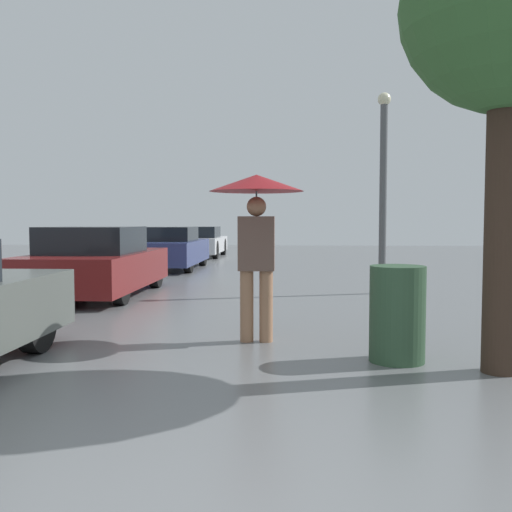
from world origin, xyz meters
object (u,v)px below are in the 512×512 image
pedestrian (256,210)px  trash_bin (397,314)px  tree (509,12)px  street_lamp (383,182)px  parked_car_third (167,249)px  parked_car_farthest (200,242)px  parked_car_second (96,263)px

pedestrian → trash_bin: (1.42, -0.84, -1.03)m
pedestrian → trash_bin: pedestrian is taller
pedestrian → tree: (2.28, -1.20, 1.70)m
tree → street_lamp: bearing=91.5°
parked_car_third → parked_car_farthest: 5.72m
pedestrian → street_lamp: street_lamp is taller
parked_car_second → tree: tree is taller
parked_car_second → parked_car_third: bearing=89.2°
street_lamp → trash_bin: (-0.71, -5.30, -1.64)m
parked_car_second → tree: (5.47, -5.10, 2.61)m
pedestrian → trash_bin: bearing=-30.5°
pedestrian → parked_car_third: size_ratio=0.47×
street_lamp → trash_bin: size_ratio=4.01×
pedestrian → street_lamp: 4.98m
street_lamp → parked_car_third: bearing=134.8°
street_lamp → trash_bin: bearing=-97.6°
parked_car_second → trash_bin: parked_car_second is taller
pedestrian → street_lamp: size_ratio=0.50×
pedestrian → tree: size_ratio=0.45×
street_lamp → parked_car_farthest: bearing=115.3°
parked_car_third → tree: 12.48m
pedestrian → tree: bearing=-27.8°
parked_car_third → parked_car_farthest: (0.04, 5.72, -0.03)m
parked_car_second → parked_car_farthest: bearing=89.4°
parked_car_third → street_lamp: (5.25, -5.28, 1.53)m
pedestrian → parked_car_farthest: 15.80m
pedestrian → trash_bin: size_ratio=2.02×
parked_car_second → street_lamp: street_lamp is taller
pedestrian → street_lamp: bearing=64.4°
tree → trash_bin: bearing=156.9°
parked_car_second → parked_car_farthest: 11.57m
parked_car_second → trash_bin: bearing=-45.7°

